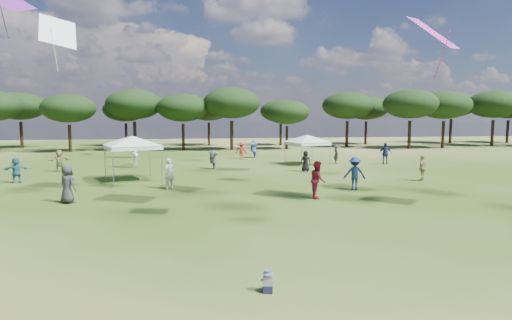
% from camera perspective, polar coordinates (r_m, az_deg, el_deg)
% --- Properties ---
extents(tree_line, '(108.78, 17.63, 7.77)m').
position_cam_1_polar(tree_line, '(55.25, -4.49, 7.22)').
color(tree_line, black).
rests_on(tree_line, ground).
extents(tent_left, '(6.06, 6.06, 3.22)m').
position_cam_1_polar(tent_left, '(28.80, -16.18, 2.87)').
color(tent_left, gray).
rests_on(tent_left, ground).
extents(tent_right, '(5.76, 5.76, 2.86)m').
position_cam_1_polar(tent_right, '(36.94, 6.86, 3.15)').
color(tent_right, gray).
rests_on(tent_right, ground).
extents(toddler, '(0.39, 0.42, 0.55)m').
position_cam_1_polar(toddler, '(10.73, 1.59, -15.96)').
color(toddler, black).
rests_on(toddler, ground).
extents(festival_crowd, '(28.87, 22.71, 1.93)m').
position_cam_1_polar(festival_crowd, '(32.13, -3.74, -0.02)').
color(festival_crowd, navy).
rests_on(festival_crowd, ground).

